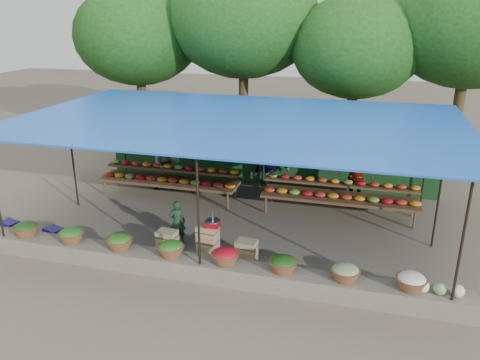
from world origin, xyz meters
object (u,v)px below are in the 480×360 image
(weighing_scale, at_px, (213,223))
(blue_crate_back, at_px, (54,233))
(vendor_seated, at_px, (177,222))
(blue_crate_front, at_px, (10,226))
(crate_counter, at_px, (207,244))

(weighing_scale, xyz_separation_m, blue_crate_back, (-4.09, -0.13, -0.72))
(weighing_scale, height_order, blue_crate_back, weighing_scale)
(blue_crate_back, bearing_deg, vendor_seated, 29.75)
(weighing_scale, bearing_deg, blue_crate_front, -179.24)
(vendor_seated, relative_size, blue_crate_back, 2.42)
(crate_counter, relative_size, weighing_scale, 6.79)
(vendor_seated, bearing_deg, crate_counter, 129.38)
(crate_counter, height_order, blue_crate_front, crate_counter)
(blue_crate_front, bearing_deg, crate_counter, 13.64)
(blue_crate_front, bearing_deg, vendor_seated, 19.80)
(vendor_seated, distance_m, blue_crate_front, 4.43)
(weighing_scale, bearing_deg, crate_counter, -180.00)
(vendor_seated, relative_size, blue_crate_front, 2.51)
(blue_crate_front, height_order, blue_crate_back, blue_crate_back)
(blue_crate_front, bearing_deg, weighing_scale, 13.62)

